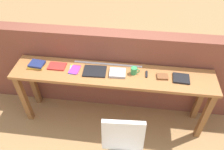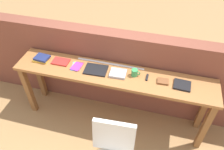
{
  "view_description": "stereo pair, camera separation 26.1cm",
  "coord_description": "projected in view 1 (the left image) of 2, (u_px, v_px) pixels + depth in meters",
  "views": [
    {
      "loc": [
        0.24,
        -1.65,
        2.67
      ],
      "look_at": [
        0.0,
        0.25,
        0.9
      ],
      "focal_mm": 35.0,
      "sensor_mm": 36.0,
      "label": 1
    },
    {
      "loc": [
        0.49,
        -1.6,
        2.67
      ],
      "look_at": [
        0.0,
        0.25,
        0.9
      ],
      "focal_mm": 35.0,
      "sensor_mm": 36.0,
      "label": 2
    }
  ],
  "objects": [
    {
      "name": "brick_wall_back",
      "position": [
        115.0,
        71.0,
        3.08
      ],
      "size": [
        6.0,
        0.2,
        1.24
      ],
      "primitive_type": "cube",
      "color": "brown",
      "rests_on": "ground"
    },
    {
      "name": "book_open_centre",
      "position": [
        95.0,
        71.0,
        2.68
      ],
      "size": [
        0.29,
        0.22,
        0.02
      ],
      "primitive_type": "cube",
      "rotation": [
        0.0,
        0.0,
        0.05
      ],
      "color": "black",
      "rests_on": "sideboard"
    },
    {
      "name": "book_grey_hardcover",
      "position": [
        117.0,
        73.0,
        2.64
      ],
      "size": [
        0.2,
        0.17,
        0.03
      ],
      "primitive_type": "cube",
      "rotation": [
        0.0,
        0.0,
        0.04
      ],
      "color": "#9E9EA3",
      "rests_on": "sideboard"
    },
    {
      "name": "multitool_folded",
      "position": [
        147.0,
        74.0,
        2.64
      ],
      "size": [
        0.02,
        0.11,
        0.02
      ],
      "primitive_type": "cube",
      "rotation": [
        0.0,
        0.0,
        0.0
      ],
      "color": "black",
      "rests_on": "sideboard"
    },
    {
      "name": "pamphlet_pile_colourful",
      "position": [
        75.0,
        69.0,
        2.71
      ],
      "size": [
        0.14,
        0.19,
        0.01
      ],
      "color": "#3399D8",
      "rests_on": "sideboard"
    },
    {
      "name": "ground_plane",
      "position": [
        110.0,
        134.0,
        3.04
      ],
      "size": [
        40.0,
        40.0,
        0.0
      ],
      "primitive_type": "plane",
      "color": "#9E7547"
    },
    {
      "name": "book_repair_rightmost",
      "position": [
        181.0,
        78.0,
        2.58
      ],
      "size": [
        0.2,
        0.18,
        0.02
      ],
      "primitive_type": "cube",
      "rotation": [
        0.0,
        0.0,
        -0.05
      ],
      "color": "black",
      "rests_on": "sideboard"
    },
    {
      "name": "leather_journal_brown",
      "position": [
        162.0,
        77.0,
        2.6
      ],
      "size": [
        0.14,
        0.11,
        0.02
      ],
      "primitive_type": "cube",
      "rotation": [
        0.0,
        0.0,
        0.06
      ],
      "color": "brown",
      "rests_on": "sideboard"
    },
    {
      "name": "sideboard",
      "position": [
        112.0,
        82.0,
        2.75
      ],
      "size": [
        2.5,
        0.44,
        0.88
      ],
      "color": "#996033",
      "rests_on": "ground"
    },
    {
      "name": "mug",
      "position": [
        134.0,
        71.0,
        2.63
      ],
      "size": [
        0.11,
        0.08,
        0.09
      ],
      "color": "#338C4C",
      "rests_on": "sideboard"
    },
    {
      "name": "book_stack_leftmost",
      "position": [
        37.0,
        65.0,
        2.74
      ],
      "size": [
        0.21,
        0.16,
        0.05
      ],
      "color": "gold",
      "rests_on": "sideboard"
    },
    {
      "name": "ruler_metal_back_edge",
      "position": [
        108.0,
        64.0,
        2.79
      ],
      "size": [
        0.88,
        0.03,
        0.0
      ],
      "primitive_type": "cube",
      "color": "silver",
      "rests_on": "sideboard"
    },
    {
      "name": "magazine_cycling",
      "position": [
        57.0,
        66.0,
        2.75
      ],
      "size": [
        0.22,
        0.15,
        0.02
      ],
      "primitive_type": "cube",
      "rotation": [
        0.0,
        0.0,
        -0.0
      ],
      "color": "red",
      "rests_on": "sideboard"
    }
  ]
}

